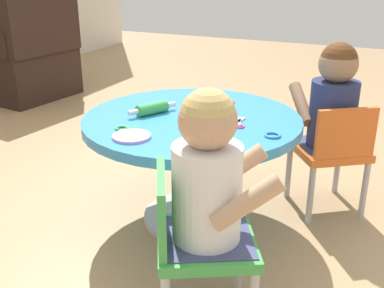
# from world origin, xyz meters

# --- Properties ---
(ground_plane) EXTENTS (10.00, 10.00, 0.00)m
(ground_plane) POSITION_xyz_m (0.00, 0.00, 0.00)
(ground_plane) COLOR tan
(craft_table) EXTENTS (0.92, 0.92, 0.50)m
(craft_table) POSITION_xyz_m (0.00, 0.00, 0.38)
(craft_table) COLOR silver
(craft_table) RESTS_ON ground
(child_chair_left) EXTENTS (0.41, 0.41, 0.54)m
(child_chair_left) POSITION_xyz_m (-0.58, -0.28, 0.31)
(child_chair_left) COLOR #B7B7BC
(child_chair_left) RESTS_ON ground
(seated_child_left) EXTENTS (0.40, 0.43, 0.51)m
(seated_child_left) POSITION_xyz_m (-0.56, -0.31, 0.53)
(seated_child_left) COLOR #3F4772
(seated_child_left) RESTS_ON ground
(child_chair_right) EXTENTS (0.42, 0.42, 0.54)m
(child_chair_right) POSITION_xyz_m (0.34, -0.54, 0.31)
(child_chair_right) COLOR #B7B7BC
(child_chair_right) RESTS_ON ground
(seated_child_right) EXTENTS (0.44, 0.42, 0.51)m
(seated_child_right) POSITION_xyz_m (0.38, -0.52, 0.53)
(seated_child_right) COLOR #3F4772
(seated_child_right) RESTS_ON ground
(armchair_dark) EXTENTS (0.79, 0.80, 0.85)m
(armchair_dark) POSITION_xyz_m (1.28, 2.15, 0.31)
(armchair_dark) COLOR black
(armchair_dark) RESTS_ON ground
(rolling_pin) EXTENTS (0.21, 0.13, 0.05)m
(rolling_pin) POSITION_xyz_m (-0.04, 0.17, 0.52)
(rolling_pin) COLOR green
(rolling_pin) RESTS_ON craft_table
(craft_scissors) EXTENTS (0.14, 0.08, 0.01)m
(craft_scissors) POSITION_xyz_m (-0.02, -0.21, 0.50)
(craft_scissors) COLOR silver
(craft_scissors) RESTS_ON craft_table
(playdough_blob_0) EXTENTS (0.15, 0.15, 0.01)m
(playdough_blob_0) POSITION_xyz_m (-0.32, 0.10, 0.50)
(playdough_blob_0) COLOR #CC99E5
(playdough_blob_0) RESTS_ON craft_table
(playdough_blob_1) EXTENTS (0.11, 0.11, 0.02)m
(playdough_blob_1) POSITION_xyz_m (-0.14, -0.15, 0.51)
(playdough_blob_1) COLOR #CC99E5
(playdough_blob_1) RESTS_ON craft_table
(cookie_cutter_0) EXTENTS (0.06, 0.06, 0.01)m
(cookie_cutter_0) POSITION_xyz_m (-0.09, -0.37, 0.50)
(cookie_cutter_0) COLOR #3F99D8
(cookie_cutter_0) RESTS_ON craft_table
(cookie_cutter_1) EXTENTS (0.05, 0.05, 0.01)m
(cookie_cutter_1) POSITION_xyz_m (-0.26, 0.18, 0.50)
(cookie_cutter_1) COLOR #4CB259
(cookie_cutter_1) RESTS_ON craft_table
(cookie_cutter_2) EXTENTS (0.05, 0.05, 0.01)m
(cookie_cutter_2) POSITION_xyz_m (0.14, -0.11, 0.50)
(cookie_cutter_2) COLOR orange
(cookie_cutter_2) RESTS_ON craft_table
(cookie_cutter_3) EXTENTS (0.06, 0.06, 0.01)m
(cookie_cutter_3) POSITION_xyz_m (0.25, -0.07, 0.50)
(cookie_cutter_3) COLOR red
(cookie_cutter_3) RESTS_ON craft_table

